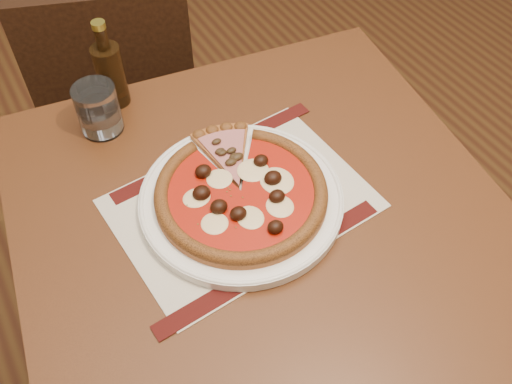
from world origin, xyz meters
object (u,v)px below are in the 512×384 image
chair_far (122,94)px  water_glass (98,109)px  bottle (110,72)px  plate (241,200)px  pizza (241,192)px  table (262,246)px

chair_far → water_glass: 0.53m
chair_far → bottle: bottle is taller
chair_far → plate: size_ratio=2.45×
plate → water_glass: water_glass is taller
chair_far → pizza: size_ratio=2.92×
water_glass → pizza: bearing=-64.9°
water_glass → bottle: 0.08m
table → pizza: pizza is taller
table → chair_far: size_ratio=1.09×
water_glass → bottle: bottle is taller
pizza → water_glass: 0.32m
table → water_glass: bearing=116.1°
water_glass → plate: bearing=-64.8°
pizza → water_glass: water_glass is taller
water_glass → bottle: size_ratio=0.53×
table → chair_far: 0.74m
plate → water_glass: (-0.14, 0.29, 0.04)m
bottle → plate: bearing=-76.2°
plate → pizza: pizza is taller
chair_far → pizza: bearing=109.5°
bottle → chair_far: bearing=74.9°
table → bottle: size_ratio=5.04×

